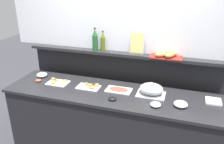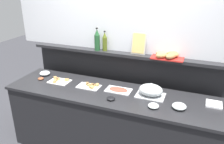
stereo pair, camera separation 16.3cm
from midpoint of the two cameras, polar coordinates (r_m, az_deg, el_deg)
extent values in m
plane|color=#38383D|center=(3.85, 4.22, -13.24)|extent=(12.00, 12.00, 0.00)
cube|color=black|center=(3.13, 1.05, -12.70)|extent=(2.64, 0.68, 0.87)
cube|color=#232326|center=(2.90, 1.11, -5.33)|extent=(2.68, 0.72, 0.03)
cube|color=black|center=(3.48, 4.21, -5.37)|extent=(2.74, 0.08, 1.25)
cube|color=#232326|center=(3.18, 4.26, 4.55)|extent=(2.74, 0.22, 0.04)
cube|color=white|center=(3.12, 5.02, 16.87)|extent=(3.34, 0.08, 1.31)
cube|color=white|center=(3.03, -4.21, -3.59)|extent=(0.30, 0.18, 0.01)
cube|color=#B7844C|center=(3.05, -4.28, -3.28)|extent=(0.07, 0.07, 0.01)
cube|color=#66994C|center=(3.04, -4.28, -3.15)|extent=(0.07, 0.07, 0.01)
cube|color=#B7844C|center=(3.04, -4.29, -3.01)|extent=(0.07, 0.07, 0.01)
cube|color=#B7844C|center=(3.04, -3.24, -3.31)|extent=(0.06, 0.05, 0.01)
cube|color=#66994C|center=(3.04, -3.24, -3.18)|extent=(0.06, 0.05, 0.01)
cube|color=#B7844C|center=(3.03, -3.24, -3.04)|extent=(0.06, 0.05, 0.01)
cube|color=#B7844C|center=(3.03, -2.13, -3.34)|extent=(0.05, 0.06, 0.01)
cube|color=#66994C|center=(3.03, -2.13, -3.20)|extent=(0.05, 0.06, 0.01)
cube|color=#B7844C|center=(3.03, -2.14, -3.06)|extent=(0.05, 0.06, 0.01)
cube|color=#B7844C|center=(3.02, -3.07, -3.46)|extent=(0.07, 0.07, 0.01)
cube|color=#66994C|center=(3.02, -3.07, -3.32)|extent=(0.07, 0.07, 0.01)
cube|color=#B7844C|center=(3.02, -3.08, -3.18)|extent=(0.07, 0.07, 0.01)
cube|color=#B7844C|center=(2.97, -3.53, -3.94)|extent=(0.07, 0.06, 0.01)
cube|color=#66994C|center=(2.97, -3.54, -3.80)|extent=(0.07, 0.06, 0.01)
cube|color=#B7844C|center=(2.96, -3.54, -3.66)|extent=(0.07, 0.06, 0.01)
cube|color=#B7844C|center=(3.08, -4.66, -3.03)|extent=(0.06, 0.07, 0.01)
cube|color=#66994C|center=(3.07, -4.66, -2.90)|extent=(0.06, 0.07, 0.01)
cube|color=#B7844C|center=(3.07, -4.67, -2.76)|extent=(0.06, 0.07, 0.01)
cube|color=white|center=(3.24, -11.39, -2.30)|extent=(0.28, 0.20, 0.01)
cube|color=#B7844C|center=(3.26, -12.27, -2.00)|extent=(0.04, 0.06, 0.01)
cube|color=#E5C666|center=(3.26, -12.28, -1.87)|extent=(0.04, 0.06, 0.01)
cube|color=#B7844C|center=(3.25, -12.29, -1.74)|extent=(0.04, 0.06, 0.01)
cube|color=#B7844C|center=(3.23, -9.67, -2.06)|extent=(0.06, 0.05, 0.01)
cube|color=#E5C666|center=(3.22, -9.68, -1.93)|extent=(0.06, 0.05, 0.01)
cube|color=#B7844C|center=(3.22, -9.69, -1.80)|extent=(0.06, 0.05, 0.01)
cube|color=#B7844C|center=(3.20, -12.51, -2.46)|extent=(0.06, 0.07, 0.01)
cube|color=#E5C666|center=(3.20, -12.52, -2.33)|extent=(0.06, 0.07, 0.01)
cube|color=#B7844C|center=(3.20, -12.53, -2.20)|extent=(0.06, 0.07, 0.01)
cube|color=#B7844C|center=(3.27, -11.79, -1.83)|extent=(0.07, 0.06, 0.01)
cube|color=#E5C666|center=(3.27, -11.81, -1.71)|extent=(0.07, 0.06, 0.01)
cube|color=#B7844C|center=(3.27, -11.82, -1.58)|extent=(0.07, 0.06, 0.01)
cube|color=#B7844C|center=(3.32, -12.42, -1.51)|extent=(0.07, 0.07, 0.01)
cube|color=#E5C666|center=(3.32, -12.43, -1.39)|extent=(0.07, 0.07, 0.01)
cube|color=#B7844C|center=(3.32, -12.44, -1.26)|extent=(0.07, 0.07, 0.01)
cube|color=white|center=(2.93, 3.19, -4.51)|extent=(0.32, 0.19, 0.01)
ellipsoid|color=#B24738|center=(2.93, 3.19, -4.32)|extent=(0.24, 0.13, 0.01)
cube|color=#B7BABF|center=(2.85, 11.05, -5.72)|extent=(0.34, 0.24, 0.01)
ellipsoid|color=silver|center=(2.82, 11.16, -4.38)|extent=(0.28, 0.23, 0.14)
sphere|color=#B7BABF|center=(2.79, 11.27, -2.93)|extent=(0.02, 0.02, 0.02)
ellipsoid|color=silver|center=(2.66, 17.91, -8.03)|extent=(0.15, 0.15, 0.06)
ellipsoid|color=#F28C4C|center=(2.66, 17.88, -8.23)|extent=(0.12, 0.12, 0.04)
ellipsoid|color=silver|center=(3.49, -14.90, -0.30)|extent=(0.15, 0.15, 0.06)
ellipsoid|color=white|center=(3.50, -14.89, -0.46)|extent=(0.12, 0.12, 0.04)
ellipsoid|color=silver|center=(2.61, 11.95, -8.15)|extent=(0.12, 0.12, 0.05)
ellipsoid|color=#F28C4C|center=(2.61, 11.94, -8.32)|extent=(0.09, 0.09, 0.03)
ellipsoid|color=brown|center=(3.36, -15.80, -1.57)|extent=(0.08, 0.08, 0.03)
ellipsoid|color=black|center=(2.71, 1.47, -6.56)|extent=(0.10, 0.10, 0.03)
cube|color=white|center=(2.88, 25.30, -7.20)|extent=(0.17, 0.17, 0.02)
cylinder|color=#23562D|center=(3.23, -2.21, 7.20)|extent=(0.08, 0.08, 0.22)
cone|color=#23562D|center=(3.19, -2.25, 9.80)|extent=(0.06, 0.06, 0.08)
cylinder|color=black|center=(3.18, -2.26, 10.68)|extent=(0.03, 0.03, 0.02)
cylinder|color=#56661E|center=(3.21, -0.33, 6.88)|extent=(0.06, 0.06, 0.19)
cone|color=#56661E|center=(3.18, -0.34, 9.14)|extent=(0.05, 0.05, 0.07)
cylinder|color=black|center=(3.17, -0.34, 9.92)|extent=(0.03, 0.03, 0.02)
cube|color=#B2231E|center=(3.03, 15.04, 3.49)|extent=(0.40, 0.26, 0.02)
ellipsoid|color=#AD7A47|center=(2.96, 15.78, 3.77)|extent=(0.16, 0.18, 0.07)
ellipsoid|color=tan|center=(3.03, 13.58, 4.36)|extent=(0.17, 0.13, 0.06)
ellipsoid|color=#B7844C|center=(2.96, 13.62, 4.00)|extent=(0.18, 0.16, 0.07)
ellipsoid|color=#AD7A47|center=(3.03, 16.27, 4.20)|extent=(0.18, 0.15, 0.07)
ellipsoid|color=tan|center=(3.07, 16.05, 4.33)|extent=(0.15, 0.09, 0.06)
ellipsoid|color=#B7844C|center=(3.08, 16.62, 4.35)|extent=(0.12, 0.14, 0.06)
cube|color=#B2AD9E|center=(3.10, 8.10, 7.00)|extent=(0.19, 0.07, 0.29)
cube|color=#E0B766|center=(3.09, 8.07, 6.99)|extent=(0.16, 0.06, 0.25)
camera|label=1|loc=(0.08, -88.38, 0.66)|focal=37.18mm
camera|label=2|loc=(0.08, 91.62, -0.66)|focal=37.18mm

